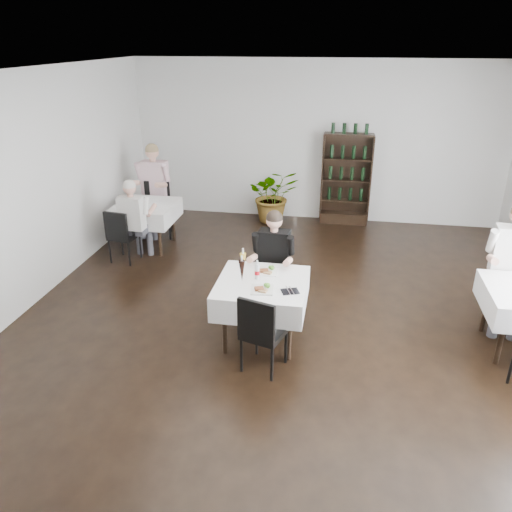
{
  "coord_description": "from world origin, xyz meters",
  "views": [
    {
      "loc": [
        0.52,
        -5.05,
        3.36
      ],
      "look_at": [
        -0.41,
        0.2,
        0.99
      ],
      "focal_mm": 35.0,
      "sensor_mm": 36.0,
      "label": 1
    }
  ],
  "objects_px": {
    "main_table": "(262,293)",
    "wine_shelf": "(346,180)",
    "potted_tree": "(273,195)",
    "diner_main": "(273,257)"
  },
  "relations": [
    {
      "from": "main_table",
      "to": "potted_tree",
      "type": "distance_m",
      "value": 4.2
    },
    {
      "from": "main_table",
      "to": "potted_tree",
      "type": "height_order",
      "value": "potted_tree"
    },
    {
      "from": "diner_main",
      "to": "main_table",
      "type": "bearing_deg",
      "value": -93.09
    },
    {
      "from": "wine_shelf",
      "to": "main_table",
      "type": "bearing_deg",
      "value": -101.78
    },
    {
      "from": "potted_tree",
      "to": "wine_shelf",
      "type": "bearing_deg",
      "value": 5.91
    },
    {
      "from": "main_table",
      "to": "diner_main",
      "type": "distance_m",
      "value": 0.65
    },
    {
      "from": "main_table",
      "to": "wine_shelf",
      "type": "bearing_deg",
      "value": 78.22
    },
    {
      "from": "main_table",
      "to": "diner_main",
      "type": "relative_size",
      "value": 0.74
    },
    {
      "from": "diner_main",
      "to": "potted_tree",
      "type": "bearing_deg",
      "value": 98.06
    },
    {
      "from": "main_table",
      "to": "diner_main",
      "type": "height_order",
      "value": "diner_main"
    }
  ]
}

